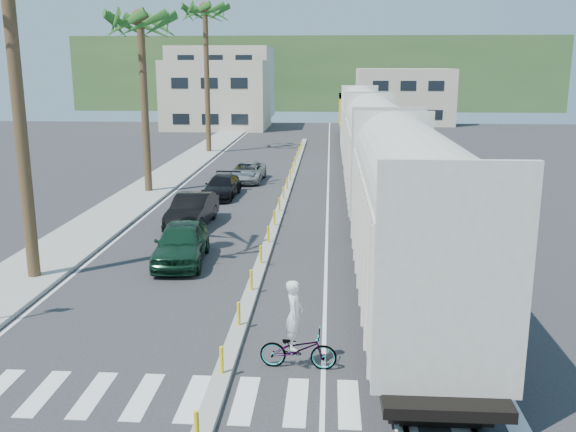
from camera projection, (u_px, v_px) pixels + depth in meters
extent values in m
plane|color=#28282B|center=(228.00, 360.00, 16.83)|extent=(140.00, 140.00, 0.00)
cube|color=gray|center=(159.00, 183.00, 41.63)|extent=(3.00, 90.00, 0.15)
cube|color=black|center=(354.00, 178.00, 43.74)|extent=(0.12, 100.00, 0.06)
cube|color=black|center=(376.00, 178.00, 43.65)|extent=(0.12, 100.00, 0.06)
cube|color=gray|center=(283.00, 200.00, 36.23)|extent=(0.45, 60.00, 0.15)
cylinder|color=yellow|center=(197.00, 427.00, 12.84)|extent=(0.10, 0.10, 0.70)
cylinder|color=yellow|center=(222.00, 360.00, 15.75)|extent=(0.10, 0.10, 0.70)
cylinder|color=yellow|center=(239.00, 314.00, 18.66)|extent=(0.10, 0.10, 0.70)
cylinder|color=yellow|center=(251.00, 280.00, 21.57)|extent=(0.10, 0.10, 0.70)
cylinder|color=yellow|center=(261.00, 254.00, 24.49)|extent=(0.10, 0.10, 0.70)
cylinder|color=yellow|center=(268.00, 234.00, 27.40)|extent=(0.10, 0.10, 0.70)
cylinder|color=yellow|center=(274.00, 218.00, 30.31)|extent=(0.10, 0.10, 0.70)
cylinder|color=yellow|center=(279.00, 204.00, 33.22)|extent=(0.10, 0.10, 0.70)
cylinder|color=yellow|center=(283.00, 193.00, 36.14)|extent=(0.10, 0.10, 0.70)
cylinder|color=yellow|center=(287.00, 183.00, 39.05)|extent=(0.10, 0.10, 0.70)
cylinder|color=yellow|center=(290.00, 175.00, 41.96)|extent=(0.10, 0.10, 0.70)
cylinder|color=yellow|center=(293.00, 168.00, 44.87)|extent=(0.10, 0.10, 0.70)
cylinder|color=yellow|center=(295.00, 161.00, 47.79)|extent=(0.10, 0.10, 0.70)
cylinder|color=yellow|center=(297.00, 156.00, 50.70)|extent=(0.10, 0.10, 0.70)
cylinder|color=yellow|center=(299.00, 151.00, 53.61)|extent=(0.10, 0.10, 0.70)
cylinder|color=yellow|center=(301.00, 146.00, 56.52)|extent=(0.10, 0.10, 0.70)
cube|color=silver|center=(215.00, 399.00, 14.89)|extent=(14.00, 2.20, 0.01)
cube|color=silver|center=(185.00, 184.00, 41.54)|extent=(0.12, 90.00, 0.01)
cube|color=silver|center=(328.00, 186.00, 40.94)|extent=(0.12, 90.00, 0.01)
cube|color=#B8B6A8|center=(411.00, 234.00, 18.84)|extent=(3.00, 12.88, 3.40)
cylinder|color=#B8B6A8|center=(414.00, 178.00, 18.45)|extent=(2.90, 12.58, 2.90)
cube|color=black|center=(408.00, 305.00, 19.35)|extent=(2.60, 12.88, 1.00)
cube|color=#B8B6A8|center=(376.00, 160.00, 33.41)|extent=(3.00, 12.88, 3.40)
cylinder|color=#B8B6A8|center=(377.00, 127.00, 33.01)|extent=(2.90, 12.58, 2.90)
cube|color=black|center=(375.00, 201.00, 33.92)|extent=(2.60, 12.88, 1.00)
cube|color=#B8B6A8|center=(363.00, 131.00, 47.97)|extent=(3.00, 12.88, 3.40)
cylinder|color=#B8B6A8|center=(363.00, 108.00, 47.58)|extent=(2.90, 12.58, 2.90)
cube|color=black|center=(362.00, 160.00, 48.48)|extent=(2.60, 12.88, 1.00)
cube|color=#4C4C4F|center=(354.00, 131.00, 63.88)|extent=(3.00, 17.00, 0.50)
cube|color=#BA9912|center=(355.00, 116.00, 62.55)|extent=(2.70, 12.24, 2.60)
cube|color=#BA9912|center=(353.00, 109.00, 69.07)|extent=(3.00, 3.74, 3.20)
cube|color=black|center=(354.00, 137.00, 64.02)|extent=(2.60, 13.60, 0.90)
cylinder|color=brown|center=(20.00, 127.00, 21.90)|extent=(0.44, 0.44, 11.00)
cylinder|color=brown|center=(145.00, 109.00, 37.57)|extent=(0.44, 0.44, 10.00)
sphere|color=#255B1C|center=(140.00, 18.00, 36.37)|extent=(3.20, 3.20, 3.20)
cylinder|color=brown|center=(207.00, 83.00, 54.79)|extent=(0.44, 0.44, 12.00)
sphere|color=#255B1C|center=(205.00, 8.00, 53.37)|extent=(3.20, 3.20, 3.20)
cube|color=#B9AF93|center=(217.00, 95.00, 76.80)|extent=(12.00, 10.00, 8.00)
cube|color=#B9AF93|center=(223.00, 82.00, 92.23)|extent=(14.00, 12.00, 10.00)
cube|color=#B9AF93|center=(403.00, 96.00, 83.22)|extent=(12.00, 10.00, 7.00)
cube|color=#385628|center=(316.00, 73.00, 112.53)|extent=(80.00, 20.00, 12.00)
imported|color=#10301E|center=(181.00, 243.00, 24.98)|extent=(2.61, 4.97, 1.59)
imported|color=black|center=(192.00, 210.00, 30.73)|extent=(2.14, 4.79, 1.52)
imported|color=black|center=(222.00, 187.00, 37.29)|extent=(2.13, 4.50, 1.27)
imported|color=#A2A5A7|center=(247.00, 172.00, 42.32)|extent=(2.45, 4.70, 1.26)
imported|color=#9EA0A5|center=(298.00, 349.00, 16.31)|extent=(0.92, 2.05, 1.03)
imported|color=silver|center=(294.00, 315.00, 16.10)|extent=(0.71, 0.51, 1.80)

